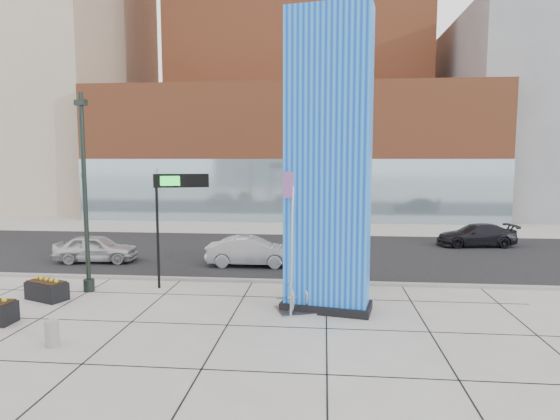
# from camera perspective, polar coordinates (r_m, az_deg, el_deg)

# --- Properties ---
(ground) EXTENTS (160.00, 160.00, 0.00)m
(ground) POSITION_cam_1_polar(r_m,az_deg,el_deg) (15.83, -9.33, -12.33)
(ground) COLOR #9E9991
(ground) RESTS_ON ground
(street_asphalt) EXTENTS (80.00, 12.00, 0.02)m
(street_asphalt) POSITION_cam_1_polar(r_m,az_deg,el_deg) (25.30, -3.55, -5.17)
(street_asphalt) COLOR black
(street_asphalt) RESTS_ON ground
(curb_edge) EXTENTS (80.00, 0.30, 0.12)m
(curb_edge) POSITION_cam_1_polar(r_m,az_deg,el_deg) (19.54, -6.32, -8.49)
(curb_edge) COLOR gray
(curb_edge) RESTS_ON ground
(tower_podium) EXTENTS (34.00, 10.00, 11.00)m
(tower_podium) POSITION_cam_1_polar(r_m,az_deg,el_deg) (41.59, 1.45, 6.93)
(tower_podium) COLOR #9F502E
(tower_podium) RESTS_ON ground
(tower_glass_front) EXTENTS (34.00, 0.60, 5.00)m
(tower_glass_front) POSITION_cam_1_polar(r_m,az_deg,el_deg) (36.89, 0.91, 2.35)
(tower_glass_front) COLOR #8CA5B2
(tower_glass_front) RESTS_ON ground
(building_beige_left) EXTENTS (18.00, 20.00, 34.00)m
(building_beige_left) POSITION_cam_1_polar(r_m,az_deg,el_deg) (58.21, -26.97, 17.49)
(building_beige_left) COLOR tan
(building_beige_left) RESTS_ON ground
(blue_pylon) EXTENTS (3.12, 1.84, 9.76)m
(blue_pylon) POSITION_cam_1_polar(r_m,az_deg,el_deg) (15.25, 5.85, 5.07)
(blue_pylon) COLOR blue
(blue_pylon) RESTS_ON ground
(lamp_post) EXTENTS (0.50, 0.41, 7.44)m
(lamp_post) POSITION_cam_1_polar(r_m,az_deg,el_deg) (18.95, -22.61, -0.22)
(lamp_post) COLOR black
(lamp_post) RESTS_ON ground
(public_art_sculpture) EXTENTS (2.56, 1.88, 5.24)m
(public_art_sculpture) POSITION_cam_1_polar(r_m,az_deg,el_deg) (15.62, 3.93, -7.26)
(public_art_sculpture) COLOR #B2B5B7
(public_art_sculpture) RESTS_ON ground
(concrete_bollard) EXTENTS (0.36, 0.36, 0.71)m
(concrete_bollard) POSITION_cam_1_polar(r_m,az_deg,el_deg) (14.38, -26.06, -13.36)
(concrete_bollard) COLOR gray
(concrete_bollard) RESTS_ON ground
(overhead_street_sign) EXTENTS (2.07, 0.74, 4.45)m
(overhead_street_sign) POSITION_cam_1_polar(r_m,az_deg,el_deg) (18.22, -12.59, 2.32)
(overhead_street_sign) COLOR black
(overhead_street_sign) RESTS_ON ground
(round_planter_east) EXTENTS (0.92, 0.92, 2.29)m
(round_planter_east) POSITION_cam_1_polar(r_m,az_deg,el_deg) (18.53, 7.53, -6.07)
(round_planter_east) COLOR #87B6B2
(round_planter_east) RESTS_ON ground
(round_planter_mid) EXTENTS (0.90, 0.90, 2.25)m
(round_planter_mid) POSITION_cam_1_polar(r_m,az_deg,el_deg) (18.57, 9.39, -6.14)
(round_planter_mid) COLOR #87B6B2
(round_planter_mid) RESTS_ON ground
(round_planter_west) EXTENTS (0.90, 0.90, 2.25)m
(round_planter_west) POSITION_cam_1_polar(r_m,az_deg,el_deg) (16.77, 5.00, -7.41)
(round_planter_west) COLOR #87B6B2
(round_planter_west) RESTS_ON ground
(box_planter_north) EXTENTS (1.65, 1.24, 0.82)m
(box_planter_north) POSITION_cam_1_polar(r_m,az_deg,el_deg) (18.90, -26.55, -8.65)
(box_planter_north) COLOR black
(box_planter_north) RESTS_ON ground
(car_white_west) EXTENTS (4.04, 1.97, 1.33)m
(car_white_west) POSITION_cam_1_polar(r_m,az_deg,el_deg) (24.52, -21.49, -4.41)
(car_white_west) COLOR silver
(car_white_west) RESTS_ON ground
(car_silver_mid) EXTENTS (4.16, 1.54, 1.36)m
(car_silver_mid) POSITION_cam_1_polar(r_m,az_deg,el_deg) (22.09, -3.57, -5.08)
(car_silver_mid) COLOR #A3A5AB
(car_silver_mid) RESTS_ON ground
(car_dark_east) EXTENTS (4.60, 2.31, 1.28)m
(car_dark_east) POSITION_cam_1_polar(r_m,az_deg,el_deg) (29.17, 22.79, -2.86)
(car_dark_east) COLOR black
(car_dark_east) RESTS_ON ground
(traffic_signal) EXTENTS (0.15, 0.18, 4.10)m
(traffic_signal) POSITION_cam_1_polar(r_m,az_deg,el_deg) (33.61, -22.82, 1.14)
(traffic_signal) COLOR black
(traffic_signal) RESTS_ON ground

